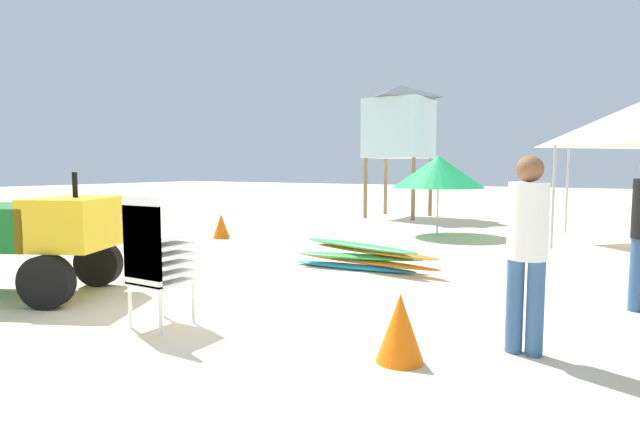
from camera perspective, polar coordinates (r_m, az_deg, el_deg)
ground at (r=5.41m, az=-12.66°, el=-11.62°), size 80.00×80.00×0.00m
utility_cart at (r=7.17m, az=-31.24°, el=-1.72°), size 2.81×2.20×1.50m
stacked_plastic_chairs at (r=5.11m, az=-18.32°, el=-4.17°), size 0.48×0.48×1.29m
surfboard_pile at (r=7.81m, az=4.71°, el=-4.79°), size 2.57×0.79×0.40m
lifeguard_near_center at (r=4.49m, az=22.29°, el=-2.95°), size 0.32×0.32×1.65m
lifeguard_tower at (r=16.23m, az=8.92°, el=10.18°), size 1.98×1.98×4.11m
beach_umbrella_left at (r=11.92m, az=13.18°, el=4.60°), size 2.09×2.09×1.83m
traffic_cone_near at (r=4.19m, az=9.00°, el=-12.58°), size 0.39×0.39×0.56m
traffic_cone_far at (r=11.40m, az=-11.05°, el=-1.39°), size 0.38×0.38×0.54m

